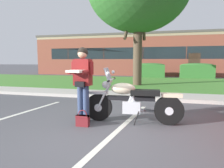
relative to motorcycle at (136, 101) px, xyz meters
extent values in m
plane|color=#4C4C51|center=(-0.59, -0.73, -0.49)|extent=(140.00, 140.00, 0.00)
cube|color=#B7B2A8|center=(-0.59, 2.69, -0.43)|extent=(60.00, 0.20, 0.12)
cube|color=#B7B2A8|center=(-0.59, 3.54, -0.45)|extent=(60.00, 1.50, 0.08)
cube|color=#478433|center=(-0.59, 8.52, -0.46)|extent=(60.00, 8.48, 0.06)
cube|color=silver|center=(-3.18, -0.53, -0.49)|extent=(0.67, 4.38, 0.01)
cube|color=silver|center=(-0.26, -0.53, -0.49)|extent=(0.67, 4.38, 0.01)
cylinder|color=black|center=(-0.88, -0.06, -0.17)|extent=(0.65, 0.14, 0.64)
cylinder|color=silver|center=(-0.88, -0.06, -0.17)|extent=(0.19, 0.13, 0.18)
cylinder|color=black|center=(0.72, 0.04, -0.17)|extent=(0.65, 0.22, 0.64)
cylinder|color=silver|center=(0.72, 0.04, -0.17)|extent=(0.19, 0.21, 0.18)
cube|color=silver|center=(-0.88, -0.06, 0.18)|extent=(0.45, 0.17, 0.06)
cube|color=beige|center=(0.77, 0.05, 0.17)|extent=(0.45, 0.23, 0.08)
cylinder|color=silver|center=(-0.74, -0.13, 0.11)|extent=(0.31, 0.06, 0.58)
cylinder|color=silver|center=(-0.75, 0.03, 0.11)|extent=(0.31, 0.06, 0.58)
sphere|color=silver|center=(-0.71, -0.05, 0.37)|extent=(0.17, 0.17, 0.17)
cylinder|color=silver|center=(-0.57, -0.04, 0.49)|extent=(0.08, 0.72, 0.03)
cylinder|color=black|center=(-0.54, -0.40, 0.49)|extent=(0.05, 0.10, 0.04)
cylinder|color=black|center=(-0.59, 0.32, 0.49)|extent=(0.05, 0.10, 0.04)
sphere|color=silver|center=(-0.57, -0.34, 0.65)|extent=(0.08, 0.08, 0.08)
sphere|color=silver|center=(-0.61, 0.26, 0.65)|extent=(0.08, 0.08, 0.08)
cube|color=#B2BCC6|center=(-0.65, -0.05, 0.59)|extent=(0.16, 0.37, 0.35)
cube|color=black|center=(-0.13, -0.01, 0.07)|extent=(1.10, 0.17, 0.10)
ellipsoid|color=beige|center=(-0.30, -0.02, 0.29)|extent=(0.58, 0.36, 0.26)
cube|color=black|center=(0.20, 0.01, 0.21)|extent=(0.66, 0.32, 0.12)
cube|color=silver|center=(-0.10, -0.01, -0.13)|extent=(0.42, 0.27, 0.28)
cylinder|color=silver|center=(-0.13, -0.01, 0.03)|extent=(0.18, 0.13, 0.21)
cylinder|color=silver|center=(-0.07, -0.01, 0.03)|extent=(0.18, 0.13, 0.21)
cylinder|color=silver|center=(0.26, 0.15, -0.23)|extent=(0.60, 0.12, 0.08)
cylinder|color=silver|center=(0.46, 0.17, -0.23)|extent=(0.60, 0.12, 0.08)
cylinder|color=black|center=(0.03, -0.16, -0.34)|extent=(0.12, 0.12, 0.30)
cube|color=black|center=(-1.09, -0.34, -0.44)|extent=(0.13, 0.25, 0.10)
cube|color=black|center=(-1.23, -0.33, -0.44)|extent=(0.13, 0.25, 0.10)
cylinder|color=navy|center=(-1.09, -0.32, -0.06)|extent=(0.14, 0.14, 0.86)
cylinder|color=navy|center=(-1.23, -0.31, -0.06)|extent=(0.14, 0.14, 0.86)
cube|color=maroon|center=(-1.16, -0.32, 0.66)|extent=(0.40, 0.25, 0.58)
cube|color=maroon|center=(-1.16, -0.32, 0.93)|extent=(0.32, 0.22, 0.06)
sphere|color=tan|center=(-1.16, -0.32, 1.07)|extent=(0.21, 0.21, 0.21)
sphere|color=black|center=(-1.16, -0.30, 1.10)|extent=(0.23, 0.23, 0.23)
cube|color=black|center=(-1.17, -0.45, 0.41)|extent=(0.23, 0.12, 0.12)
cylinder|color=maroon|center=(-1.01, -0.49, 0.68)|extent=(0.12, 0.35, 0.09)
cylinder|color=maroon|center=(-1.33, -0.47, 0.68)|extent=(0.12, 0.35, 0.09)
cylinder|color=maroon|center=(-0.94, -0.36, 0.76)|extent=(0.10, 0.10, 0.28)
cylinder|color=maroon|center=(-1.38, -0.32, 0.76)|extent=(0.10, 0.10, 0.28)
cube|color=beige|center=(-1.18, -0.62, 0.70)|extent=(0.34, 0.34, 0.05)
cube|color=maroon|center=(-1.08, -0.56, -0.37)|extent=(0.28, 0.12, 0.24)
cube|color=maroon|center=(-1.08, -0.56, -0.27)|extent=(0.28, 0.13, 0.04)
torus|color=maroon|center=(-1.08, -0.56, -0.23)|extent=(0.20, 0.02, 0.20)
cylinder|color=#4C3D2D|center=(-0.91, 6.91, 1.13)|extent=(0.49, 0.49, 3.23)
cylinder|color=#4C3D2D|center=(-0.59, 6.91, 2.61)|extent=(0.17, 0.79, 1.11)
cylinder|color=#4C3D2D|center=(-1.52, 6.91, 2.70)|extent=(0.17, 1.34, 1.33)
cube|color=#336B2D|center=(-0.65, 12.96, 0.06)|extent=(2.45, 0.90, 1.10)
ellipsoid|color=#336B2D|center=(-0.65, 12.96, 0.61)|extent=(2.33, 0.84, 0.28)
cube|color=#336B2D|center=(3.06, 12.96, 0.06)|extent=(2.57, 0.90, 1.10)
ellipsoid|color=#336B2D|center=(3.06, 12.96, 0.61)|extent=(2.44, 0.84, 0.28)
cube|color=brown|center=(-1.44, 19.24, 1.46)|extent=(22.41, 9.17, 3.89)
cube|color=#998466|center=(-1.44, 14.70, 3.28)|extent=(22.41, 0.10, 0.24)
cube|color=#4C4742|center=(-1.44, 19.24, 3.50)|extent=(22.63, 9.26, 0.20)
cube|color=#1E282D|center=(-1.44, 14.69, 1.65)|extent=(19.05, 0.06, 1.10)
cube|color=brown|center=(-9.06, 14.68, 1.65)|extent=(0.08, 0.04, 1.20)
cube|color=brown|center=(-5.25, 14.68, 1.65)|extent=(0.08, 0.04, 1.20)
cube|color=brown|center=(-1.44, 14.68, 1.65)|extent=(0.08, 0.04, 1.20)
cube|color=brown|center=(2.37, 14.68, 1.65)|extent=(0.08, 0.04, 1.20)
cube|color=#473323|center=(3.04, 14.70, 0.56)|extent=(1.00, 0.08, 2.10)
camera|label=1|loc=(0.62, -4.53, 0.91)|focal=32.68mm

